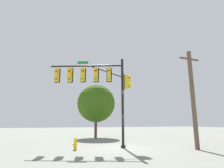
# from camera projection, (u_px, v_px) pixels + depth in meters

# --- Properties ---
(ground_plane) EXTENTS (120.00, 120.00, 0.00)m
(ground_plane) POSITION_uv_depth(u_px,v_px,m) (123.00, 148.00, 13.68)
(ground_plane) COLOR slate
(signal_pole_assembly) EXTENTS (6.26, 2.76, 7.06)m
(signal_pole_assembly) POSITION_uv_depth(u_px,v_px,m) (96.00, 80.00, 14.86)
(signal_pole_assembly) COLOR black
(signal_pole_assembly) RESTS_ON ground_plane
(utility_pole) EXTENTS (1.80, 0.32, 7.37)m
(utility_pole) POSITION_uv_depth(u_px,v_px,m) (193.00, 97.00, 13.63)
(utility_pole) COLOR brown
(utility_pole) RESTS_ON ground_plane
(fire_hydrant) EXTENTS (0.33, 0.24, 0.83)m
(fire_hydrant) POSITION_uv_depth(u_px,v_px,m) (75.00, 144.00, 12.82)
(fire_hydrant) COLOR yellow
(fire_hydrant) RESTS_ON ground_plane
(tree_near) EXTENTS (4.90, 4.90, 6.80)m
(tree_near) POSITION_uv_depth(u_px,v_px,m) (96.00, 103.00, 23.73)
(tree_near) COLOR brown
(tree_near) RESTS_ON ground_plane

